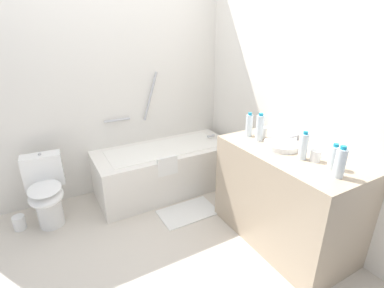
% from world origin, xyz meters
% --- Properties ---
extents(ground_plane, '(3.87, 3.87, 0.00)m').
position_xyz_m(ground_plane, '(0.00, 0.00, 0.00)').
color(ground_plane, beige).
extents(wall_back_tiled, '(3.27, 0.10, 2.46)m').
position_xyz_m(wall_back_tiled, '(0.00, 1.22, 1.23)').
color(wall_back_tiled, silver).
rests_on(wall_back_tiled, ground_plane).
extents(wall_right_mirror, '(0.10, 2.74, 2.46)m').
position_xyz_m(wall_right_mirror, '(1.49, 0.00, 1.23)').
color(wall_right_mirror, silver).
rests_on(wall_right_mirror, ground_plane).
extents(bathtub, '(1.59, 0.69, 1.34)m').
position_xyz_m(bathtub, '(0.57, 0.83, 0.28)').
color(bathtub, white).
rests_on(bathtub, ground_plane).
extents(toilet, '(0.36, 0.53, 0.68)m').
position_xyz_m(toilet, '(-0.69, 0.80, 0.35)').
color(toilet, white).
rests_on(toilet, ground_plane).
extents(vanity_counter, '(0.64, 1.20, 0.86)m').
position_xyz_m(vanity_counter, '(1.12, -0.47, 0.43)').
color(vanity_counter, tan).
rests_on(vanity_counter, ground_plane).
extents(sink_basin, '(0.29, 0.29, 0.05)m').
position_xyz_m(sink_basin, '(1.11, -0.37, 0.88)').
color(sink_basin, white).
rests_on(sink_basin, vanity_counter).
extents(sink_faucet, '(0.13, 0.15, 0.08)m').
position_xyz_m(sink_faucet, '(1.28, -0.37, 0.89)').
color(sink_faucet, '#B4B4B9').
rests_on(sink_faucet, vanity_counter).
extents(water_bottle_0, '(0.07, 0.07, 0.22)m').
position_xyz_m(water_bottle_0, '(1.05, -0.92, 0.96)').
color(water_bottle_0, silver).
rests_on(water_bottle_0, vanity_counter).
extents(water_bottle_1, '(0.06, 0.06, 0.22)m').
position_xyz_m(water_bottle_1, '(1.05, -0.01, 0.96)').
color(water_bottle_1, silver).
rests_on(water_bottle_1, vanity_counter).
extents(water_bottle_2, '(0.07, 0.07, 0.19)m').
position_xyz_m(water_bottle_2, '(1.13, -0.82, 0.94)').
color(water_bottle_2, silver).
rests_on(water_bottle_2, vanity_counter).
extents(water_bottle_3, '(0.06, 0.06, 0.22)m').
position_xyz_m(water_bottle_3, '(1.07, -0.61, 0.96)').
color(water_bottle_3, silver).
rests_on(water_bottle_3, vanity_counter).
extents(water_bottle_4, '(0.07, 0.07, 0.25)m').
position_xyz_m(water_bottle_4, '(1.06, -0.15, 0.97)').
color(water_bottle_4, silver).
rests_on(water_bottle_4, vanity_counter).
extents(drinking_glass_0, '(0.07, 0.07, 0.09)m').
position_xyz_m(drinking_glass_0, '(1.13, -0.68, 0.90)').
color(drinking_glass_0, white).
rests_on(drinking_glass_0, vanity_counter).
extents(drinking_glass_1, '(0.07, 0.07, 0.10)m').
position_xyz_m(drinking_glass_1, '(1.13, -0.11, 0.91)').
color(drinking_glass_1, white).
rests_on(drinking_glass_1, vanity_counter).
extents(bath_mat, '(0.59, 0.36, 0.01)m').
position_xyz_m(bath_mat, '(0.55, 0.27, 0.01)').
color(bath_mat, white).
rests_on(bath_mat, ground_plane).
extents(toilet_paper_roll, '(0.11, 0.11, 0.14)m').
position_xyz_m(toilet_paper_roll, '(-0.97, 0.83, 0.07)').
color(toilet_paper_roll, white).
rests_on(toilet_paper_roll, ground_plane).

